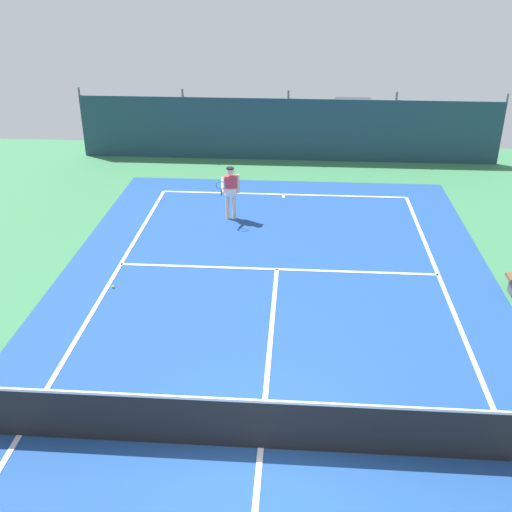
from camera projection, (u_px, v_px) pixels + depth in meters
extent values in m
plane|color=#387A4C|center=(261.00, 448.00, 10.19)|extent=(36.00, 36.00, 0.00)
cube|color=#1E478C|center=(261.00, 448.00, 10.19)|extent=(11.02, 26.60, 0.01)
cube|color=white|center=(284.00, 194.00, 20.82)|extent=(8.22, 0.10, 0.01)
cube|color=white|center=(20.00, 435.00, 10.45)|extent=(0.10, 23.80, 0.01)
cube|color=white|center=(277.00, 269.00, 15.91)|extent=(8.22, 0.10, 0.01)
cube|color=white|center=(261.00, 447.00, 10.18)|extent=(0.10, 12.80, 0.01)
cube|color=white|center=(284.00, 196.00, 20.69)|extent=(0.10, 0.30, 0.01)
cube|color=black|center=(261.00, 426.00, 9.98)|extent=(9.92, 0.03, 0.95)
cube|color=white|center=(261.00, 401.00, 9.76)|extent=(9.92, 0.04, 0.05)
cube|color=#1E3D4C|center=(288.00, 130.00, 23.81)|extent=(16.22, 0.06, 2.40)
cylinder|color=#595B60|center=(83.00, 122.00, 24.32)|extent=(0.08, 0.08, 2.70)
cylinder|color=#595B60|center=(184.00, 124.00, 24.06)|extent=(0.08, 0.08, 2.70)
cylinder|color=#595B60|center=(288.00, 126.00, 23.80)|extent=(0.08, 0.08, 2.70)
cylinder|color=#595B60|center=(394.00, 128.00, 23.53)|extent=(0.08, 0.08, 2.70)
cylinder|color=#595B60|center=(502.00, 130.00, 23.27)|extent=(0.08, 0.08, 2.70)
cube|color=#234C1E|center=(288.00, 142.00, 24.63)|extent=(14.60, 0.70, 1.10)
cylinder|color=beige|center=(234.00, 206.00, 18.79)|extent=(0.12, 0.12, 0.82)
cylinder|color=beige|center=(228.00, 206.00, 18.78)|extent=(0.12, 0.12, 0.82)
cylinder|color=white|center=(231.00, 191.00, 18.57)|extent=(0.40, 0.40, 0.22)
cube|color=#D1384C|center=(230.00, 185.00, 18.48)|extent=(0.38, 0.24, 0.56)
sphere|color=beige|center=(230.00, 171.00, 18.29)|extent=(0.22, 0.22, 0.22)
cylinder|color=black|center=(230.00, 168.00, 18.25)|extent=(0.23, 0.23, 0.04)
cylinder|color=beige|center=(238.00, 184.00, 18.48)|extent=(0.09, 0.09, 0.58)
cylinder|color=beige|center=(223.00, 185.00, 18.35)|extent=(0.15, 0.53, 0.41)
cylinder|color=black|center=(221.00, 192.00, 18.13)|extent=(0.06, 0.28, 0.13)
torus|color=teal|center=(221.00, 185.00, 18.03)|extent=(0.32, 0.16, 0.29)
sphere|color=#CCDB33|center=(113.00, 287.00, 15.03)|extent=(0.07, 0.07, 0.07)
cube|color=silver|center=(353.00, 124.00, 26.52)|extent=(1.92, 4.25, 0.80)
cube|color=#2D333D|center=(354.00, 108.00, 26.22)|extent=(1.58, 1.93, 0.56)
cylinder|color=black|center=(377.00, 142.00, 25.49)|extent=(0.24, 0.65, 0.64)
cylinder|color=black|center=(334.00, 141.00, 25.57)|extent=(0.24, 0.65, 0.64)
cylinder|color=black|center=(370.00, 126.00, 27.83)|extent=(0.24, 0.65, 0.64)
cylinder|color=black|center=(330.00, 125.00, 27.90)|extent=(0.24, 0.65, 0.64)
cube|color=#4C4C51|center=(512.00, 286.00, 14.67)|extent=(0.08, 0.36, 0.45)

